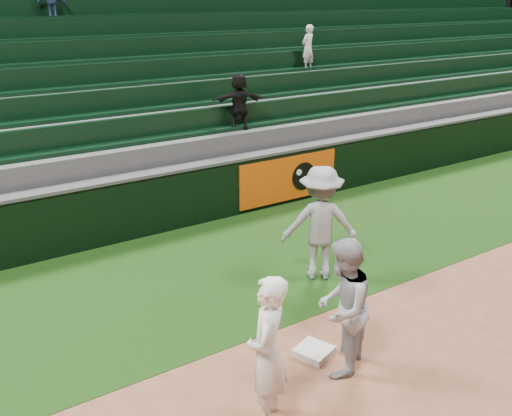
{
  "coord_description": "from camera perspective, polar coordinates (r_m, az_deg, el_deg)",
  "views": [
    {
      "loc": [
        -4.34,
        -4.73,
        4.47
      ],
      "look_at": [
        0.32,
        2.3,
        1.3
      ],
      "focal_mm": 40.0,
      "sensor_mm": 36.0,
      "label": 1
    }
  ],
  "objects": [
    {
      "name": "stadium_seating",
      "position": [
        14.63,
        -15.88,
        8.9
      ],
      "size": [
        36.0,
        5.95,
        4.95
      ],
      "color": "#3E3E41",
      "rests_on": "ground"
    },
    {
      "name": "first_baseman",
      "position": [
        6.26,
        1.13,
        -14.26
      ],
      "size": [
        0.76,
        0.76,
        1.79
      ],
      "primitive_type": "imported",
      "rotation": [
        0.0,
        0.0,
        3.92
      ],
      "color": "white",
      "rests_on": "ground"
    },
    {
      "name": "ground",
      "position": [
        7.82,
        7.59,
        -14.47
      ],
      "size": [
        70.0,
        70.0,
        0.0
      ],
      "primitive_type": "plane",
      "color": "brown",
      "rests_on": "ground"
    },
    {
      "name": "first_base",
      "position": [
        7.79,
        5.79,
        -14.08
      ],
      "size": [
        0.55,
        0.55,
        0.1
      ],
      "primitive_type": "cube",
      "rotation": [
        0.0,
        0.0,
        0.34
      ],
      "color": "silver",
      "rests_on": "ground"
    },
    {
      "name": "field_wall",
      "position": [
        11.5,
        -9.26,
        0.83
      ],
      "size": [
        36.0,
        0.45,
        1.25
      ],
      "color": "black",
      "rests_on": "ground"
    },
    {
      "name": "base_coach",
      "position": [
        9.35,
        6.44,
        -1.53
      ],
      "size": [
        1.43,
        1.28,
        1.92
      ],
      "primitive_type": "imported",
      "rotation": [
        0.0,
        0.0,
        2.56
      ],
      "color": "#91949D",
      "rests_on": "foul_grass"
    },
    {
      "name": "baserunner",
      "position": [
        7.12,
        8.62,
        -9.81
      ],
      "size": [
        1.1,
        1.05,
        1.78
      ],
      "primitive_type": "imported",
      "rotation": [
        0.0,
        0.0,
        3.74
      ],
      "color": "#A2A4AC",
      "rests_on": "ground"
    },
    {
      "name": "foul_grass",
      "position": [
        9.92,
        -3.82,
        -6.2
      ],
      "size": [
        36.0,
        4.2,
        0.01
      ],
      "primitive_type": "cube",
      "color": "black",
      "rests_on": "ground"
    }
  ]
}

